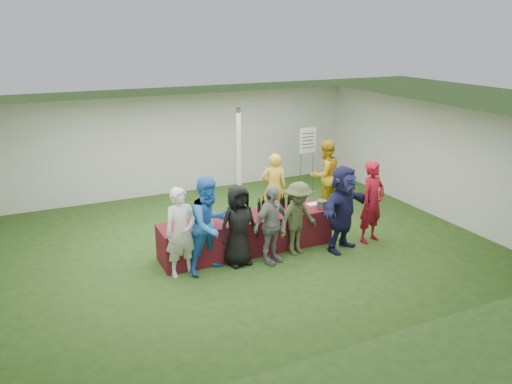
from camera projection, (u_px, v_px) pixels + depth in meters
name	position (u px, v px, depth m)	size (l,w,h in m)	color
ground	(240.00, 243.00, 10.66)	(60.00, 60.00, 0.00)	#284719
tent	(239.00, 167.00, 11.48)	(10.00, 10.00, 10.00)	white
serving_table	(247.00, 234.00, 10.20)	(3.60, 0.80, 0.75)	maroon
wine_bottles	(274.00, 204.00, 10.45)	(0.78, 0.15, 0.32)	black
wine_glasses	(210.00, 223.00, 9.47)	(1.07, 0.09, 0.16)	silver
water_bottle	(245.00, 211.00, 10.12)	(0.07, 0.07, 0.23)	silver
bar_towel	(313.00, 204.00, 10.76)	(0.25, 0.18, 0.03)	white
dump_bucket	(322.00, 204.00, 10.52)	(0.22, 0.22, 0.18)	slate
wine_list_sign	(308.00, 145.00, 13.74)	(0.50, 0.03, 1.80)	slate
staff_pourer	(274.00, 187.00, 11.71)	(0.60, 0.39, 1.64)	yellow
staff_back	(325.00, 175.00, 12.45)	(0.87, 0.67, 1.78)	#C29314
customer_0	(181.00, 232.00, 9.07)	(0.62, 0.41, 1.69)	silver
customer_1	(210.00, 225.00, 9.21)	(0.90, 0.70, 1.85)	blue
customer_2	(238.00, 225.00, 9.51)	(0.78, 0.51, 1.60)	black
customer_3	(271.00, 225.00, 9.57)	(0.92, 0.38, 1.57)	gray
customer_4	(298.00, 219.00, 9.96)	(0.98, 0.56, 1.52)	#43492B
customer_5	(343.00, 209.00, 10.11)	(1.67, 0.53, 1.80)	#1A1B42
customer_6	(372.00, 202.00, 10.53)	(0.65, 0.43, 1.78)	maroon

